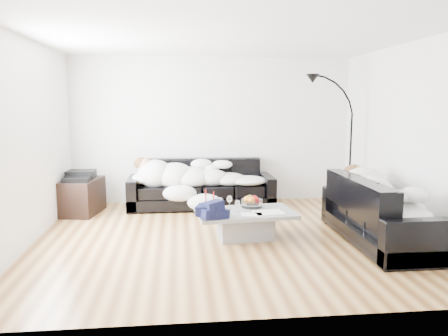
{
  "coord_description": "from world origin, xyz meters",
  "views": [
    {
      "loc": [
        -0.62,
        -5.62,
        1.8
      ],
      "look_at": [
        0.0,
        0.3,
        0.9
      ],
      "focal_mm": 35.0,
      "sensor_mm": 36.0,
      "label": 1
    }
  ],
  "objects": [
    {
      "name": "floor_lamp",
      "position": [
        2.22,
        1.31,
        0.99
      ],
      "size": [
        0.77,
        0.46,
        1.98
      ],
      "primitive_type": null,
      "rotation": [
        0.0,
        0.0,
        -0.26
      ],
      "color": "black",
      "rests_on": "ground"
    },
    {
      "name": "shoes",
      "position": [
        0.42,
        0.37,
        0.04
      ],
      "size": [
        0.44,
        0.36,
        0.09
      ],
      "primitive_type": null,
      "rotation": [
        0.0,
        0.0,
        0.22
      ],
      "color": "#472311",
      "rests_on": "ground"
    },
    {
      "name": "newspaper_b",
      "position": [
        0.3,
        -0.26,
        0.38
      ],
      "size": [
        0.29,
        0.22,
        0.01
      ],
      "primitive_type": "cube",
      "rotation": [
        0.0,
        0.0,
        -0.11
      ],
      "color": "silver",
      "rests_on": "coffee_table"
    },
    {
      "name": "av_cabinet",
      "position": [
        -2.22,
        1.54,
        0.28
      ],
      "size": [
        0.7,
        0.91,
        0.56
      ],
      "primitive_type": "cube",
      "rotation": [
        0.0,
        0.0,
        -0.18
      ],
      "color": "black",
      "rests_on": "ground"
    },
    {
      "name": "teal_cushion",
      "position": [
        1.92,
        0.28,
        0.72
      ],
      "size": [
        0.42,
        0.38,
        0.2
      ],
      "primitive_type": "ellipsoid",
      "rotation": [
        0.0,
        0.0,
        0.24
      ],
      "color": "#0F6D67",
      "rests_on": "sofa_right"
    },
    {
      "name": "ground",
      "position": [
        0.0,
        0.0,
        0.0
      ],
      "size": [
        5.0,
        5.0,
        0.0
      ],
      "primitive_type": "plane",
      "color": "brown",
      "rests_on": "ground"
    },
    {
      "name": "sleeper_back",
      "position": [
        -0.24,
        1.74,
        0.63
      ],
      "size": [
        2.1,
        0.73,
        0.42
      ],
      "primitive_type": null,
      "color": "white",
      "rests_on": "sofa_back"
    },
    {
      "name": "sofa_right",
      "position": [
        1.98,
        -0.36,
        0.42
      ],
      "size": [
        0.88,
        2.06,
        0.84
      ],
      "primitive_type": "cube",
      "rotation": [
        0.0,
        0.0,
        1.57
      ],
      "color": "black",
      "rests_on": "ground"
    },
    {
      "name": "navy_jacket",
      "position": [
        -0.24,
        -0.37,
        0.54
      ],
      "size": [
        0.39,
        0.33,
        0.18
      ],
      "primitive_type": null,
      "rotation": [
        0.0,
        0.0,
        0.08
      ],
      "color": "black",
      "rests_on": "coffee_table"
    },
    {
      "name": "sleeper_right",
      "position": [
        1.98,
        -0.36,
        0.64
      ],
      "size": [
        0.75,
        1.77,
        0.43
      ],
      "primitive_type": null,
      "rotation": [
        0.0,
        0.0,
        1.57
      ],
      "color": "white",
      "rests_on": "sofa_right"
    },
    {
      "name": "newspaper_a",
      "position": [
        0.54,
        -0.17,
        0.38
      ],
      "size": [
        0.42,
        0.34,
        0.01
      ],
      "primitive_type": "cube",
      "rotation": [
        0.0,
        0.0,
        0.14
      ],
      "color": "silver",
      "rests_on": "coffee_table"
    },
    {
      "name": "wine_glass_c",
      "position": [
        0.14,
        -0.1,
        0.45
      ],
      "size": [
        0.08,
        0.08,
        0.16
      ],
      "primitive_type": "cylinder",
      "rotation": [
        0.0,
        0.0,
        -0.14
      ],
      "color": "white",
      "rests_on": "coffee_table"
    },
    {
      "name": "coffee_table",
      "position": [
        0.25,
        -0.06,
        0.19
      ],
      "size": [
        1.34,
        0.87,
        0.37
      ],
      "primitive_type": "cube",
      "rotation": [
        0.0,
        0.0,
        0.1
      ],
      "color": "#939699",
      "rests_on": "ground"
    },
    {
      "name": "wall_back",
      "position": [
        0.0,
        2.25,
        1.3
      ],
      "size": [
        5.0,
        0.02,
        2.6
      ],
      "primitive_type": "cube",
      "color": "silver",
      "rests_on": "ground"
    },
    {
      "name": "candle_left",
      "position": [
        -0.26,
        0.2,
        0.5
      ],
      "size": [
        0.06,
        0.06,
        0.25
      ],
      "primitive_type": "cylinder",
      "rotation": [
        0.0,
        0.0,
        -0.26
      ],
      "color": "maroon",
      "rests_on": "coffee_table"
    },
    {
      "name": "ceiling",
      "position": [
        0.0,
        0.0,
        2.6
      ],
      "size": [
        5.0,
        5.0,
        0.0
      ],
      "primitive_type": "plane",
      "color": "white",
      "rests_on": "ground"
    },
    {
      "name": "fruit_bowl",
      "position": [
        0.37,
        0.14,
        0.46
      ],
      "size": [
        0.29,
        0.29,
        0.18
      ],
      "primitive_type": "cylinder",
      "rotation": [
        0.0,
        0.0,
        0.0
      ],
      "color": "white",
      "rests_on": "coffee_table"
    },
    {
      "name": "wine_glass_a",
      "position": [
        0.05,
        0.09,
        0.46
      ],
      "size": [
        0.09,
        0.09,
        0.18
      ],
      "primitive_type": "cylinder",
      "rotation": [
        0.0,
        0.0,
        -0.26
      ],
      "color": "white",
      "rests_on": "coffee_table"
    },
    {
      "name": "wall_right",
      "position": [
        2.5,
        0.0,
        1.3
      ],
      "size": [
        0.02,
        4.5,
        2.6
      ],
      "primitive_type": "cube",
      "color": "silver",
      "rests_on": "ground"
    },
    {
      "name": "wall_left",
      "position": [
        -2.5,
        0.0,
        1.3
      ],
      "size": [
        0.02,
        4.5,
        2.6
      ],
      "primitive_type": "cube",
      "color": "silver",
      "rests_on": "ground"
    },
    {
      "name": "stereo",
      "position": [
        -2.22,
        1.54,
        0.63
      ],
      "size": [
        0.45,
        0.36,
        0.13
      ],
      "primitive_type": "cube",
      "rotation": [
        0.0,
        0.0,
        -0.04
      ],
      "color": "black",
      "rests_on": "av_cabinet"
    },
    {
      "name": "sofa_back",
      "position": [
        -0.24,
        1.79,
        0.41
      ],
      "size": [
        2.48,
        0.86,
        0.81
      ],
      "primitive_type": "cube",
      "color": "black",
      "rests_on": "ground"
    },
    {
      "name": "wine_glass_b",
      "position": [
        -0.09,
        -0.02,
        0.46
      ],
      "size": [
        0.1,
        0.1,
        0.18
      ],
      "primitive_type": "cylinder",
      "rotation": [
        0.0,
        0.0,
        0.28
      ],
      "color": "white",
      "rests_on": "coffee_table"
    },
    {
      "name": "candle_right",
      "position": [
        -0.16,
        0.18,
        0.48
      ],
      "size": [
        0.05,
        0.05,
        0.22
      ],
      "primitive_type": "cylinder",
      "rotation": [
        0.0,
        0.0,
        0.28
      ],
      "color": "maroon",
      "rests_on": "coffee_table"
    }
  ]
}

